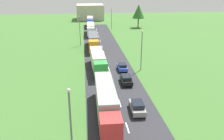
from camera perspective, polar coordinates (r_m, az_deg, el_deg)
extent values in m
cube|color=#2B2B30|center=(41.58, 0.69, -4.28)|extent=(10.00, 140.00, 0.06)
cube|color=white|center=(30.83, 3.65, -13.40)|extent=(0.16, 2.40, 0.01)
cube|color=white|center=(36.46, 1.83, -7.82)|extent=(0.16, 2.40, 0.01)
cube|color=white|center=(43.47, 0.35, -3.14)|extent=(0.16, 2.40, 0.01)
cube|color=white|center=(50.81, -0.73, 0.27)|extent=(0.16, 2.40, 0.01)
cube|color=white|center=(57.60, -1.46, 2.60)|extent=(0.16, 2.40, 0.01)
cube|color=white|center=(63.41, -1.96, 4.18)|extent=(0.16, 2.40, 0.01)
cube|color=white|center=(69.31, -2.38, 5.50)|extent=(0.16, 2.40, 0.01)
cube|color=white|center=(76.43, -2.80, 6.82)|extent=(0.16, 2.40, 0.01)
cube|color=white|center=(83.79, -3.16, 7.94)|extent=(0.16, 2.40, 0.01)
cube|color=white|center=(90.09, -3.42, 8.75)|extent=(0.16, 2.40, 0.01)
cube|color=white|center=(97.37, -3.68, 9.55)|extent=(0.16, 2.40, 0.01)
cube|color=red|center=(27.47, -0.30, -13.41)|extent=(2.47, 2.71, 2.62)
cube|color=black|center=(26.14, -0.01, -14.06)|extent=(2.10, 0.12, 1.15)
cube|color=gray|center=(33.63, -1.55, -6.00)|extent=(2.61, 11.28, 2.93)
cube|color=black|center=(34.38, -1.53, -8.50)|extent=(1.01, 10.70, 0.24)
cylinder|color=black|center=(37.51, -0.33, -6.15)|extent=(0.36, 1.00, 1.00)
cylinder|color=black|center=(37.38, -3.55, -6.29)|extent=(0.36, 1.00, 1.00)
cylinder|color=black|center=(38.72, -0.53, -5.29)|extent=(0.36, 1.00, 1.00)
cylinder|color=black|center=(38.60, -3.65, -5.42)|extent=(0.36, 1.00, 1.00)
cube|color=green|center=(44.57, -2.70, 0.08)|extent=(2.51, 2.52, 2.87)
cube|color=black|center=(43.31, -2.56, 0.22)|extent=(2.10, 0.16, 1.26)
cube|color=beige|center=(50.90, -3.46, 2.81)|extent=(2.80, 10.42, 2.71)
cube|color=black|center=(51.37, -3.43, 1.15)|extent=(1.19, 9.85, 0.24)
cylinder|color=black|center=(44.61, -1.25, -1.85)|extent=(0.38, 1.01, 1.00)
cylinder|color=black|center=(44.42, -3.94, -1.99)|extent=(0.38, 1.01, 1.00)
cylinder|color=black|center=(54.43, -2.61, 2.12)|extent=(0.38, 1.01, 1.00)
cylinder|color=black|center=(54.28, -4.82, 2.02)|extent=(0.38, 1.01, 1.00)
cylinder|color=black|center=(55.61, -2.74, 2.49)|extent=(0.38, 1.01, 1.00)
cylinder|color=black|center=(55.46, -4.90, 2.40)|extent=(0.38, 1.01, 1.00)
cube|color=orange|center=(61.84, -4.32, 5.61)|extent=(2.50, 2.85, 2.93)
cube|color=black|center=(60.41, -4.30, 5.80)|extent=(2.10, 0.14, 1.29)
cube|color=#4C5156|center=(68.87, -4.47, 7.26)|extent=(2.72, 11.09, 2.83)
cube|color=black|center=(69.22, -4.44, 5.95)|extent=(1.11, 10.51, 0.24)
cylinder|color=black|center=(61.55, -3.29, 4.16)|extent=(0.37, 1.01, 1.00)
cylinder|color=black|center=(61.52, -5.25, 4.11)|extent=(0.37, 1.01, 1.00)
cylinder|color=black|center=(72.50, -3.66, 6.51)|extent=(0.37, 1.01, 1.00)
cylinder|color=black|center=(72.47, -5.33, 6.46)|extent=(0.37, 1.01, 1.00)
cylinder|color=black|center=(73.79, -3.69, 6.74)|extent=(0.37, 1.01, 1.00)
cylinder|color=black|center=(73.76, -5.33, 6.69)|extent=(0.37, 1.01, 1.00)
cube|color=white|center=(81.35, -5.00, 8.93)|extent=(2.50, 2.77, 2.88)
cube|color=black|center=(79.98, -5.00, 9.13)|extent=(2.10, 0.15, 1.27)
cube|color=beige|center=(88.04, -5.05, 9.91)|extent=(2.75, 10.32, 2.79)
cube|color=black|center=(88.32, -5.02, 8.89)|extent=(1.13, 9.77, 0.24)
cylinder|color=black|center=(80.97, -4.22, 7.87)|extent=(0.37, 1.01, 1.00)
cylinder|color=black|center=(80.96, -5.72, 7.82)|extent=(0.37, 1.01, 1.00)
cylinder|color=black|center=(91.37, -4.36, 9.20)|extent=(0.37, 1.01, 1.00)
cylinder|color=black|center=(91.37, -5.70, 9.16)|extent=(0.37, 1.01, 1.00)
cylinder|color=black|center=(92.58, -4.38, 9.33)|extent=(0.37, 1.01, 1.00)
cylinder|color=black|center=(92.58, -5.69, 9.29)|extent=(0.37, 1.01, 1.00)
cube|color=blue|center=(98.88, -5.14, 10.84)|extent=(2.51, 2.46, 3.00)
cube|color=black|center=(97.68, -5.15, 11.05)|extent=(2.10, 0.16, 1.32)
cube|color=gray|center=(105.13, -5.15, 11.50)|extent=(2.78, 9.68, 2.95)
cube|color=black|center=(105.37, -5.13, 10.60)|extent=(1.16, 9.15, 0.24)
cylinder|color=black|center=(98.53, -4.50, 9.94)|extent=(0.38, 1.01, 1.00)
cylinder|color=black|center=(98.54, -5.74, 9.91)|extent=(0.38, 1.01, 1.00)
cylinder|color=black|center=(108.23, -4.56, 10.80)|extent=(0.38, 1.01, 1.00)
cylinder|color=black|center=(108.24, -5.69, 10.76)|extent=(0.38, 1.01, 1.00)
cylinder|color=black|center=(109.37, -4.57, 10.89)|extent=(0.38, 1.01, 1.00)
cylinder|color=black|center=(109.38, -5.69, 10.86)|extent=(0.38, 1.01, 1.00)
cube|color=gray|center=(34.04, 5.95, -8.78)|extent=(1.95, 4.25, 0.70)
cube|color=black|center=(33.55, 6.05, -7.97)|extent=(1.59, 2.40, 0.60)
cylinder|color=black|center=(35.31, 4.23, -8.26)|extent=(0.24, 0.65, 0.64)
cylinder|color=black|center=(35.57, 6.80, -8.13)|extent=(0.24, 0.65, 0.64)
cylinder|color=black|center=(32.86, 4.98, -10.55)|extent=(0.24, 0.65, 0.64)
cylinder|color=black|center=(33.14, 7.74, -10.39)|extent=(0.24, 0.65, 0.64)
cube|color=black|center=(43.30, 3.34, -2.34)|extent=(1.82, 4.38, 0.66)
cube|color=black|center=(42.87, 3.40, -1.68)|extent=(1.52, 2.46, 0.58)
cylinder|color=black|center=(44.67, 2.02, -2.08)|extent=(0.23, 0.64, 0.64)
cylinder|color=black|center=(44.91, 4.02, -1.99)|extent=(0.23, 0.64, 0.64)
cylinder|color=black|center=(41.95, 2.58, -3.56)|extent=(0.23, 0.64, 0.64)
cylinder|color=black|center=(42.21, 4.72, -3.46)|extent=(0.23, 0.64, 0.64)
cube|color=blue|center=(49.89, 2.40, 0.63)|extent=(1.77, 3.99, 0.60)
cube|color=black|center=(49.52, 2.45, 1.19)|extent=(1.47, 2.24, 0.57)
cylinder|color=black|center=(51.13, 1.31, 0.76)|extent=(0.23, 0.64, 0.64)
cylinder|color=black|center=(51.37, 2.98, 0.83)|extent=(0.23, 0.64, 0.64)
cylinder|color=black|center=(48.61, 1.79, -0.25)|extent=(0.23, 0.64, 0.64)
cylinder|color=black|center=(48.87, 3.54, -0.17)|extent=(0.23, 0.64, 0.64)
cylinder|color=slate|center=(22.71, -9.54, -14.60)|extent=(0.18, 0.18, 8.31)
sphere|color=silver|center=(20.65, -10.20, -4.71)|extent=(0.36, 0.36, 0.36)
cylinder|color=slate|center=(49.47, 6.95, 4.37)|extent=(0.18, 0.18, 8.01)
sphere|color=silver|center=(48.57, 7.15, 9.07)|extent=(0.36, 0.36, 0.36)
cylinder|color=slate|center=(70.62, -7.56, 8.99)|extent=(0.18, 0.18, 8.26)
sphere|color=silver|center=(69.98, -7.71, 12.41)|extent=(0.36, 0.36, 0.36)
cylinder|color=slate|center=(96.09, -0.14, 11.83)|extent=(0.18, 0.18, 8.00)
sphere|color=silver|center=(95.63, -0.15, 14.28)|extent=(0.36, 0.36, 0.36)
cylinder|color=#513823|center=(101.82, 6.18, 10.96)|extent=(0.48, 0.48, 3.79)
cone|color=#2D6628|center=(101.25, 6.28, 13.55)|extent=(4.95, 4.95, 5.44)
cube|color=#B2A899|center=(126.29, -5.17, 13.44)|extent=(13.16, 13.55, 7.34)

